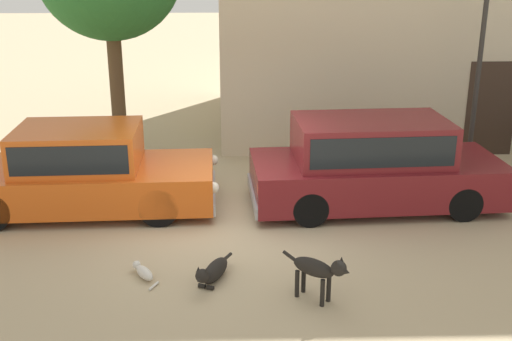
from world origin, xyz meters
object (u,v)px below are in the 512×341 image
stray_cat (144,272)px  parked_sedan_nearest (82,170)px  stray_dog_tan (319,270)px  street_lamp (481,46)px  stray_dog_spotted (213,271)px  parked_sedan_second (374,161)px

stray_cat → parked_sedan_nearest: bearing=-6.2°
parked_sedan_nearest → stray_dog_tan: 4.97m
stray_cat → street_lamp: bearing=-88.4°
stray_dog_tan → street_lamp: (3.81, 5.22, 2.11)m
stray_cat → street_lamp: size_ratio=0.16×
stray_dog_spotted → street_lamp: (5.20, 4.67, 2.41)m
parked_sedan_nearest → stray_dog_tan: parked_sedan_nearest is taller
stray_cat → street_lamp: street_lamp is taller
parked_sedan_second → stray_cat: (-3.73, -2.58, -0.74)m
stray_dog_spotted → stray_cat: (-0.98, 0.15, -0.07)m
parked_sedan_nearest → stray_cat: parked_sedan_nearest is taller
stray_cat → street_lamp: 8.04m
stray_dog_spotted → stray_cat: 0.99m
parked_sedan_second → stray_cat: 4.60m
parked_sedan_second → stray_dog_tan: 3.58m
stray_cat → street_lamp: (6.17, 4.52, 2.48)m
stray_dog_tan → stray_cat: 2.50m
parked_sedan_nearest → stray_dog_spotted: bearing=-51.0°
stray_dog_tan → street_lamp: size_ratio=0.21×
stray_dog_spotted → stray_dog_tan: (1.39, -0.56, 0.30)m
parked_sedan_second → stray_dog_tan: parked_sedan_second is taller
stray_dog_spotted → street_lamp: 7.39m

